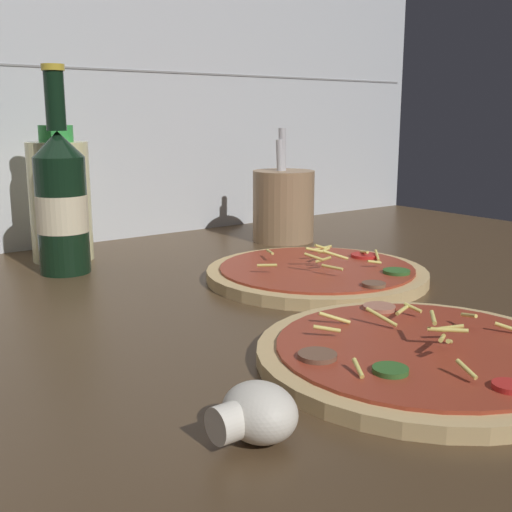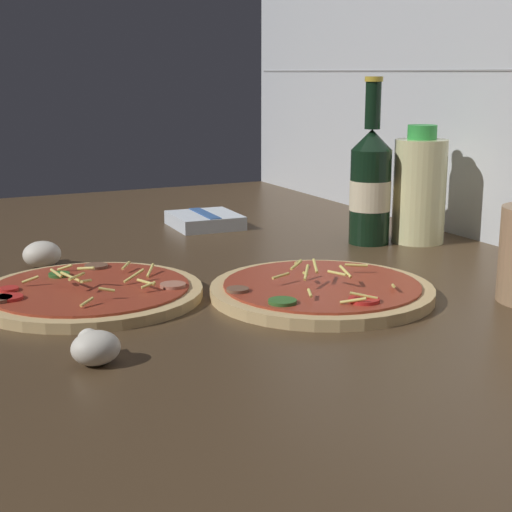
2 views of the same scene
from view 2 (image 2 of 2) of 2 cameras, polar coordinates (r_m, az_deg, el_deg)
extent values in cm
cube|color=#4C3823|center=(111.93, -2.14, -1.52)|extent=(160.00, 90.00, 2.50)
cube|color=silver|center=(133.23, 16.43, 12.82)|extent=(160.00, 1.00, 60.00)
cube|color=gray|center=(132.86, 16.25, 12.83)|extent=(156.80, 0.16, 0.30)
cylinder|color=tan|center=(98.82, -11.98, -2.68)|extent=(27.80, 27.80, 1.27)
cylinder|color=#9E3823|center=(98.61, -12.00, -2.24)|extent=(24.47, 24.47, 0.30)
cylinder|color=brown|center=(107.66, -11.54, -0.73)|extent=(3.12, 3.12, 0.40)
cylinder|color=red|center=(98.95, -17.53, -2.31)|extent=(2.30, 2.30, 0.40)
cylinder|color=red|center=(95.26, -17.47, -2.90)|extent=(3.03, 3.03, 0.40)
cylinder|color=#336628|center=(104.61, -14.16, -1.27)|extent=(2.73, 2.73, 0.40)
cylinder|color=#B7755B|center=(96.62, -6.07, -2.13)|extent=(3.18, 3.18, 0.40)
cylinder|color=#EADB6B|center=(98.78, -14.33, -1.21)|extent=(1.86, 1.26, 0.99)
cylinder|color=#EADB6B|center=(90.00, -12.20, -3.29)|extent=(1.34, 1.91, 0.80)
cylinder|color=#EADB6B|center=(104.67, -9.44, -0.68)|extent=(2.06, 1.81, 0.70)
cylinder|color=#EADB6B|center=(91.96, -10.81, -2.42)|extent=(0.86, 1.94, 0.74)
cylinder|color=#EADB6B|center=(95.80, -8.01, -1.90)|extent=(3.06, 1.47, 0.38)
cylinder|color=#EADB6B|center=(98.09, -13.33, -1.48)|extent=(2.95, 2.04, 1.02)
cylinder|color=#EADB6B|center=(94.58, -7.84, -2.11)|extent=(0.62, 1.91, 0.74)
cylinder|color=#EADB6B|center=(100.17, -16.09, -1.66)|extent=(0.78, 2.11, 0.98)
cylinder|color=#EADB6B|center=(106.50, -13.74, -0.82)|extent=(1.23, 1.96, 0.97)
cylinder|color=#EADB6B|center=(98.85, -8.87, -1.43)|extent=(1.30, 3.05, 1.42)
cylinder|color=#EADB6B|center=(97.31, -12.27, -0.88)|extent=(1.93, 1.90, 0.64)
cylinder|color=#EADB6B|center=(96.91, -12.91, -1.46)|extent=(2.54, 2.57, 0.36)
cylinder|color=#EADB6B|center=(102.48, -7.70, -1.05)|extent=(2.68, 1.96, 1.28)
cylinder|color=#EADB6B|center=(95.80, -12.25, -1.79)|extent=(1.84, 1.80, 0.73)
cylinder|color=tan|center=(97.70, 4.80, -2.57)|extent=(27.79, 27.79, 1.41)
cylinder|color=#9E3823|center=(97.48, 4.81, -2.09)|extent=(24.46, 24.46, 0.30)
cylinder|color=#336628|center=(88.91, 1.93, -3.32)|extent=(3.27, 3.27, 0.40)
cylinder|color=brown|center=(93.61, -1.34, -2.47)|extent=(2.69, 2.69, 0.40)
cylinder|color=red|center=(90.29, 7.86, -3.18)|extent=(3.58, 3.58, 0.40)
cylinder|color=#EADB6B|center=(95.28, 9.96, -2.15)|extent=(2.53, 1.83, 0.89)
cylinder|color=#EADB6B|center=(102.46, 7.31, -0.67)|extent=(1.55, 2.85, 0.52)
cylinder|color=#EADB6B|center=(98.01, 2.93, -0.67)|extent=(1.47, 2.26, 0.89)
cylinder|color=#EADB6B|center=(95.76, 5.91, -1.25)|extent=(2.74, 1.25, 0.40)
cylinder|color=#EADB6B|center=(90.18, 7.84, -2.88)|extent=(1.94, 2.93, 0.93)
cylinder|color=#EADB6B|center=(90.46, 3.95, -2.71)|extent=(1.91, 0.99, 0.69)
cylinder|color=#EADB6B|center=(103.70, 3.09, -0.43)|extent=(1.91, 2.00, 0.50)
cylinder|color=#EADB6B|center=(95.09, 3.68, -1.20)|extent=(2.81, 2.17, 1.35)
cylinder|color=#EADB6B|center=(96.56, 1.91, -1.44)|extent=(1.17, 2.76, 0.48)
cylinder|color=#EADB6B|center=(95.84, 6.53, -1.13)|extent=(2.53, 0.42, 1.19)
cylinder|color=#EADB6B|center=(88.83, 7.08, -3.24)|extent=(2.18, 2.53, 1.02)
cylinder|color=#EADB6B|center=(96.91, 4.34, -0.73)|extent=(3.21, 1.61, 1.16)
cylinder|color=#EADB6B|center=(96.72, 3.62, -1.27)|extent=(1.72, 1.61, 0.97)
cylinder|color=black|center=(128.05, 8.29, 4.26)|extent=(6.56, 6.56, 15.16)
cone|color=black|center=(126.96, 8.43, 8.38)|extent=(6.56, 6.56, 3.30)
cylinder|color=black|center=(126.63, 8.51, 10.77)|extent=(2.49, 2.49, 7.33)
cylinder|color=gold|center=(126.54, 8.57, 12.61)|extent=(2.87, 2.87, 0.80)
cylinder|color=beige|center=(128.00, 8.29, 4.39)|extent=(6.63, 6.63, 4.85)
cylinder|color=beige|center=(130.32, 11.80, 4.63)|extent=(8.52, 8.52, 16.75)
cylinder|color=green|center=(129.29, 12.00, 8.80)|extent=(4.68, 4.68, 2.28)
cylinder|color=white|center=(78.25, -11.93, -6.13)|extent=(2.14, 2.14, 2.14)
ellipsoid|color=silver|center=(76.50, -11.58, -6.57)|extent=(4.05, 4.76, 3.33)
cylinder|color=white|center=(117.97, -15.50, 0.34)|extent=(2.44, 2.44, 2.44)
ellipsoid|color=silver|center=(115.88, -15.30, 0.12)|extent=(4.61, 5.42, 3.79)
cube|color=silver|center=(141.58, -3.74, 2.60)|extent=(12.90, 12.01, 2.40)
cube|color=#335693|center=(141.35, -3.75, 3.11)|extent=(11.84, 2.60, 0.16)
camera|label=1|loc=(1.35, -30.45, 8.50)|focal=45.00mm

